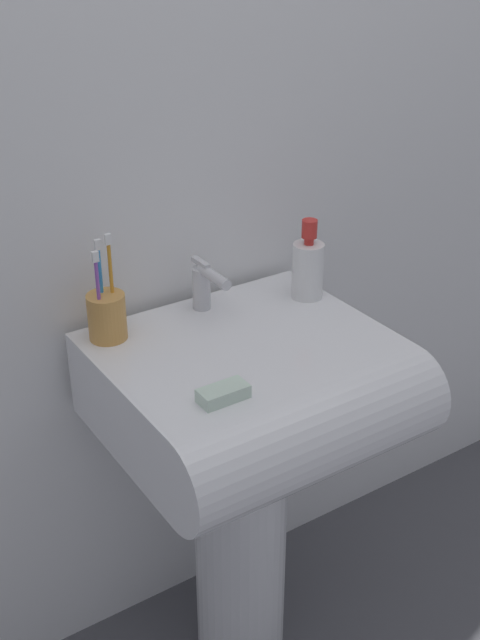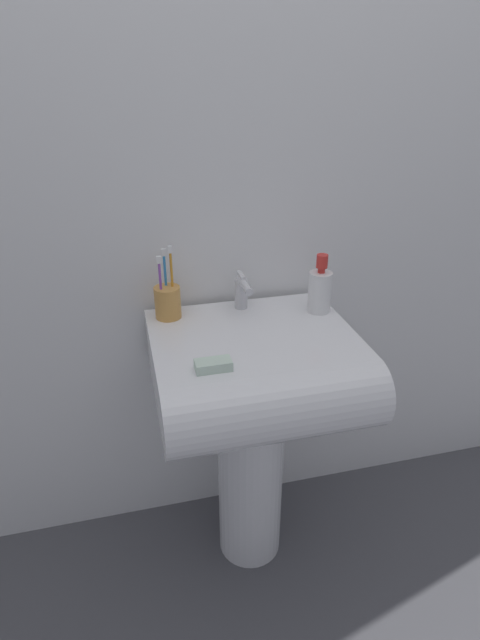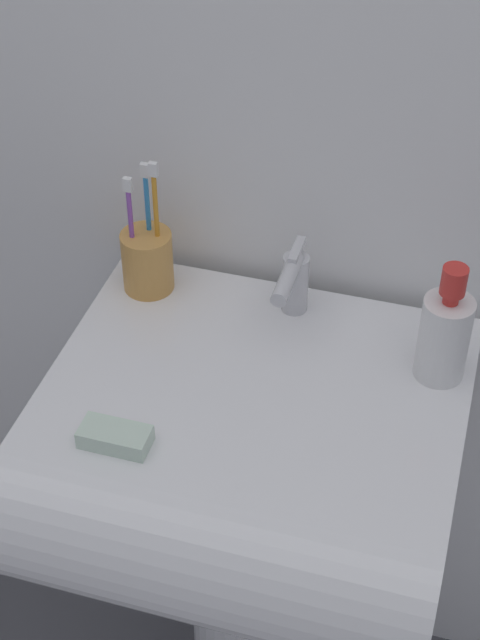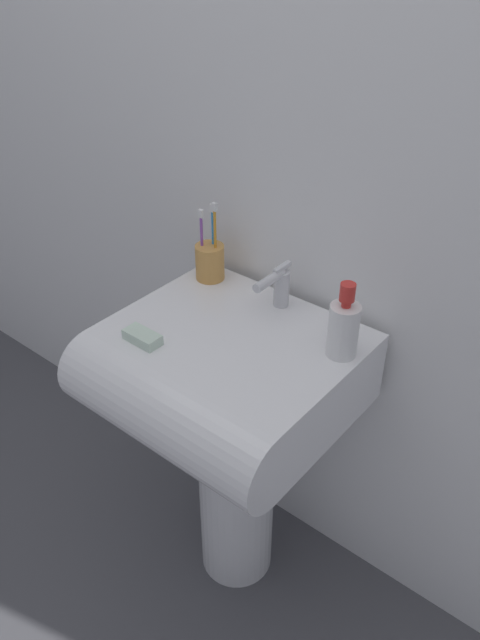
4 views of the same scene
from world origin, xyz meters
name	(u,v)px [view 1 (image 1 of 4)]	position (x,y,z in m)	size (l,w,h in m)	color
ground_plane	(240,638)	(0.00, 0.00, 0.00)	(6.00, 6.00, 0.00)	#4C4C51
wall_back	(168,110)	(0.00, 0.25, 1.20)	(5.00, 0.05, 2.40)	white
sink_pedestal	(240,537)	(0.00, 0.00, 0.32)	(0.20, 0.20, 0.64)	white
sink_basin	(258,394)	(0.00, -0.06, 0.72)	(0.54, 0.51, 0.18)	white
faucet	(205,284)	(0.01, 0.15, 0.87)	(0.04, 0.13, 0.11)	silver
toothbrush_cup	(107,315)	(-0.21, 0.15, 0.86)	(0.07, 0.07, 0.21)	#D19347
soap_bottle	(308,268)	(0.22, 0.08, 0.88)	(0.07, 0.07, 0.17)	white
bar_soap	(223,393)	(-0.14, -0.15, 0.82)	(0.09, 0.04, 0.02)	silver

